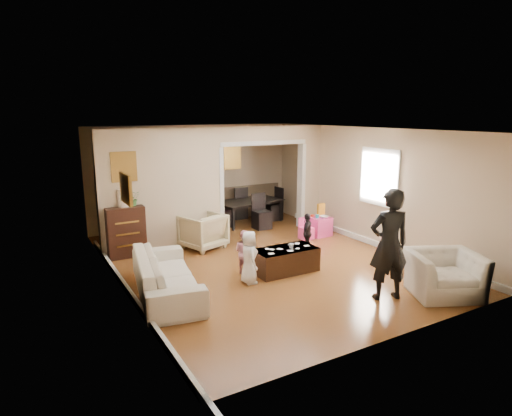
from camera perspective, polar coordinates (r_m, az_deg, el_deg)
floor at (r=8.81m, az=0.65°, el=-6.93°), size 7.00×7.00×0.00m
partition_left at (r=9.54m, az=-12.03°, el=2.39°), size 2.75×0.18×2.60m
partition_right at (r=11.29m, az=6.94°, el=4.11°), size 0.55×0.18×2.60m
partition_header at (r=10.43m, az=0.92°, el=9.73°), size 2.22×0.18×0.35m
window_pane at (r=9.78m, az=15.88°, el=3.91°), size 0.03×0.95×1.10m
framed_art_partition at (r=9.15m, az=-16.93°, el=5.19°), size 0.45×0.03×0.55m
framed_art_sofa_wall at (r=6.83m, az=-16.70°, el=2.45°), size 0.03×0.55×0.40m
framed_art_alcove at (r=11.92m, az=-3.13°, el=6.56°), size 0.45×0.03×0.55m
sofa at (r=7.32m, az=-11.68°, el=-8.54°), size 1.27×2.40×0.67m
armchair_back at (r=9.57m, az=-6.98°, el=-3.02°), size 1.05×1.06×0.77m
armchair_front at (r=7.78m, az=23.40°, el=-7.94°), size 1.38×1.32×0.70m
dresser at (r=9.35m, az=-16.75°, el=-2.95°), size 0.76×0.43×1.05m
table_lamp at (r=9.19m, az=-17.02°, el=1.28°), size 0.22×0.22×0.36m
potted_plant at (r=9.24m, az=-15.80°, el=1.21°), size 0.27×0.23×0.30m
coffee_table at (r=8.19m, az=3.85°, el=-6.82°), size 1.19×0.60×0.45m
coffee_cup at (r=8.12m, az=4.66°, el=-5.00°), size 0.10×0.10×0.09m
play_table at (r=10.62m, az=8.26°, el=-2.37°), size 0.49×0.49×0.46m
cereal_box at (r=10.68m, az=8.50°, el=-0.20°), size 0.20×0.08×0.30m
cyan_cup at (r=10.46m, az=8.04°, el=-1.08°), size 0.08×0.08×0.08m
toy_block at (r=10.58m, az=7.39°, el=-0.98°), size 0.10×0.09×0.05m
play_bowl at (r=10.50m, az=8.92°, el=-1.14°), size 0.21×0.21×0.05m
dining_table at (r=11.65m, az=-0.85°, el=-0.51°), size 1.87×1.21×0.61m
adult_person at (r=7.14m, az=17.02°, el=-4.60°), size 0.75×0.61×1.79m
child_kneel_a at (r=7.57m, az=-0.91°, el=-6.48°), size 0.37×0.50×0.93m
child_kneel_b at (r=8.03m, az=-1.52°, el=-5.77°), size 0.43×0.48×0.82m
child_toddler at (r=9.29m, az=6.73°, el=-3.24°), size 0.51×0.48×0.85m
craft_papers at (r=8.13m, az=3.93°, el=-5.30°), size 0.93×0.43×0.00m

